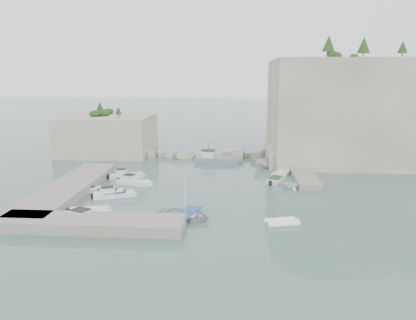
# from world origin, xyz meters

# --- Properties ---
(ground) EXTENTS (400.00, 400.00, 0.00)m
(ground) POSITION_xyz_m (0.00, 0.00, 0.00)
(ground) COLOR #496D63
(ground) RESTS_ON ground
(cliff_east) EXTENTS (26.00, 22.00, 17.00)m
(cliff_east) POSITION_xyz_m (23.00, 23.00, 8.50)
(cliff_east) COLOR beige
(cliff_east) RESTS_ON ground
(cliff_terrace) EXTENTS (8.00, 10.00, 2.50)m
(cliff_terrace) POSITION_xyz_m (13.00, 18.00, 1.25)
(cliff_terrace) COLOR beige
(cliff_terrace) RESTS_ON ground
(outcrop_west) EXTENTS (16.00, 14.00, 7.00)m
(outcrop_west) POSITION_xyz_m (-20.00, 25.00, 3.50)
(outcrop_west) COLOR beige
(outcrop_west) RESTS_ON ground
(quay_west) EXTENTS (5.00, 24.00, 1.10)m
(quay_west) POSITION_xyz_m (-17.00, -1.00, 0.55)
(quay_west) COLOR #9E9689
(quay_west) RESTS_ON ground
(quay_south) EXTENTS (18.00, 4.00, 1.10)m
(quay_south) POSITION_xyz_m (-10.00, -12.50, 0.55)
(quay_south) COLOR #9E9689
(quay_south) RESTS_ON ground
(ledge_east) EXTENTS (3.00, 16.00, 0.80)m
(ledge_east) POSITION_xyz_m (13.50, 10.00, 0.40)
(ledge_east) COLOR #9E9689
(ledge_east) RESTS_ON ground
(breakwater) EXTENTS (28.00, 3.00, 1.40)m
(breakwater) POSITION_xyz_m (-1.00, 22.00, 0.70)
(breakwater) COLOR beige
(breakwater) RESTS_ON ground
(motorboat_a) EXTENTS (5.46, 3.08, 1.40)m
(motorboat_a) POSITION_xyz_m (-11.87, 7.10, 0.00)
(motorboat_a) COLOR silver
(motorboat_a) RESTS_ON ground
(motorboat_b) EXTENTS (5.56, 3.19, 1.40)m
(motorboat_b) POSITION_xyz_m (-9.84, 3.59, 0.00)
(motorboat_b) COLOR white
(motorboat_b) RESTS_ON ground
(motorboat_c) EXTENTS (5.48, 3.86, 0.70)m
(motorboat_c) POSITION_xyz_m (-11.98, -1.01, 0.00)
(motorboat_c) COLOR silver
(motorboat_c) RESTS_ON ground
(motorboat_d) EXTENTS (5.61, 3.42, 1.40)m
(motorboat_d) POSITION_xyz_m (-10.89, -2.16, 0.00)
(motorboat_d) COLOR white
(motorboat_d) RESTS_ON ground
(motorboat_e) EXTENTS (4.91, 2.68, 0.70)m
(motorboat_e) POSITION_xyz_m (-11.72, -8.28, 0.00)
(motorboat_e) COLOR white
(motorboat_e) RESTS_ON ground
(motorboat_f) EXTENTS (6.62, 4.38, 1.40)m
(motorboat_f) POSITION_xyz_m (-10.93, -11.04, 0.00)
(motorboat_f) COLOR silver
(motorboat_f) RESTS_ON ground
(rowboat) EXTENTS (6.42, 5.40, 1.14)m
(rowboat) POSITION_xyz_m (-1.33, -8.98, 0.00)
(rowboat) COLOR silver
(rowboat) RESTS_ON ground
(inflatable_dinghy) EXTENTS (3.90, 2.58, 0.44)m
(inflatable_dinghy) POSITION_xyz_m (8.48, -9.86, 0.00)
(inflatable_dinghy) COLOR white
(inflatable_dinghy) RESTS_ON ground
(tender_east_a) EXTENTS (2.92, 2.52, 1.54)m
(tender_east_a) POSITION_xyz_m (11.22, 3.16, 0.00)
(tender_east_a) COLOR white
(tender_east_a) RESTS_ON ground
(tender_east_b) EXTENTS (3.40, 5.12, 0.70)m
(tender_east_b) POSITION_xyz_m (9.39, 6.40, 0.00)
(tender_east_b) COLOR silver
(tender_east_b) RESTS_ON ground
(tender_east_c) EXTENTS (3.99, 5.76, 0.70)m
(tender_east_c) POSITION_xyz_m (10.88, 10.74, 0.00)
(tender_east_c) COLOR silver
(tender_east_c) RESTS_ON ground
(tender_east_d) EXTENTS (5.41, 3.03, 1.97)m
(tender_east_d) POSITION_xyz_m (9.24, 14.70, 0.00)
(tender_east_d) COLOR silver
(tender_east_d) RESTS_ON ground
(work_boat) EXTENTS (8.29, 3.17, 2.20)m
(work_boat) POSITION_xyz_m (0.66, 18.14, 0.00)
(work_boat) COLOR slate
(work_boat) RESTS_ON ground
(rowboat_mast) EXTENTS (0.10, 0.10, 4.20)m
(rowboat_mast) POSITION_xyz_m (-1.33, -8.98, 2.67)
(rowboat_mast) COLOR white
(rowboat_mast) RESTS_ON rowboat
(vegetation) EXTENTS (53.48, 13.88, 13.40)m
(vegetation) POSITION_xyz_m (17.83, 24.40, 17.93)
(vegetation) COLOR #1E4219
(vegetation) RESTS_ON ground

